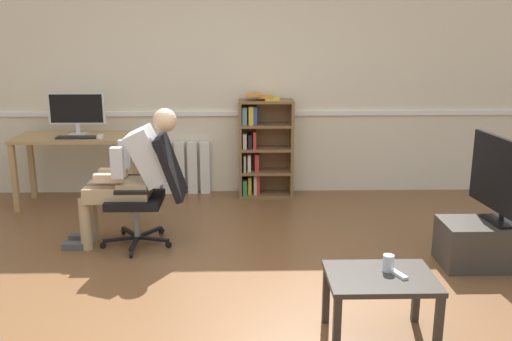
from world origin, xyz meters
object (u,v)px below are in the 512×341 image
keyboard (77,137)px  radiator (174,168)px  bookshelf (262,147)px  tv_stand (498,244)px  drinking_glass (388,263)px  person_seated (131,174)px  imac_monitor (77,110)px  tv_screen (506,180)px  computer_mouse (100,136)px  office_chair (151,187)px  spare_remote (398,274)px  computer_desk (78,146)px  coffee_table (380,285)px

keyboard → radiator: keyboard is taller
bookshelf → tv_stand: (1.84, -1.99, -0.37)m
tv_stand → bookshelf: bearing=132.7°
drinking_glass → tv_stand: bearing=41.0°
keyboard → person_seated: 1.29m
imac_monitor → keyboard: bearing=-78.2°
bookshelf → tv_screen: size_ratio=1.16×
computer_mouse → drinking_glass: size_ratio=0.96×
person_seated → tv_screen: bearing=80.3°
office_chair → tv_screen: size_ratio=0.98×
office_chair → spare_remote: (1.72, -1.60, -0.09)m
office_chair → spare_remote: size_ratio=6.57×
computer_desk → imac_monitor: (-0.00, 0.08, 0.38)m
office_chair → drinking_glass: (1.68, -1.53, -0.05)m
coffee_table → radiator: bearing=117.1°
bookshelf → coffee_table: bookshelf is taller
imac_monitor → person_seated: size_ratio=0.49×
radiator → coffee_table: 3.56m
office_chair → computer_desk: bearing=-140.9°
keyboard → computer_mouse: computer_mouse is taller
office_chair → tv_stand: office_chair is taller
radiator → tv_stand: 3.53m
coffee_table → spare_remote: 0.13m
tv_stand → tv_screen: 0.53m
computer_desk → coffee_table: computer_desk is taller
tv_stand → computer_mouse: bearing=155.9°
radiator → tv_screen: tv_screen is taller
person_seated → coffee_table: (1.79, -1.60, -0.29)m
coffee_table → person_seated: bearing=138.3°
office_chair → spare_remote: office_chair is taller
radiator → spare_remote: size_ratio=5.54×
computer_mouse → office_chair: bearing=-57.3°
person_seated → tv_screen: person_seated is taller
bookshelf → office_chair: bookshelf is taller
imac_monitor → computer_mouse: bearing=-35.1°
bookshelf → tv_stand: 2.73m
computer_desk → drinking_glass: bearing=-45.8°
tv_screen → drinking_glass: tv_screen is taller
coffee_table → spare_remote: size_ratio=4.32×
computer_desk → person_seated: person_seated is taller
office_chair → coffee_table: 2.28m
imac_monitor → keyboard: size_ratio=1.44×
bookshelf → office_chair: (-1.01, -1.47, -0.03)m
imac_monitor → radiator: imac_monitor is taller
imac_monitor → drinking_glass: 3.88m
radiator → drinking_glass: 3.53m
radiator → keyboard: bearing=-150.0°
drinking_glass → spare_remote: bearing=-54.4°
imac_monitor → tv_stand: imac_monitor is taller
computer_desk → imac_monitor: bearing=93.0°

